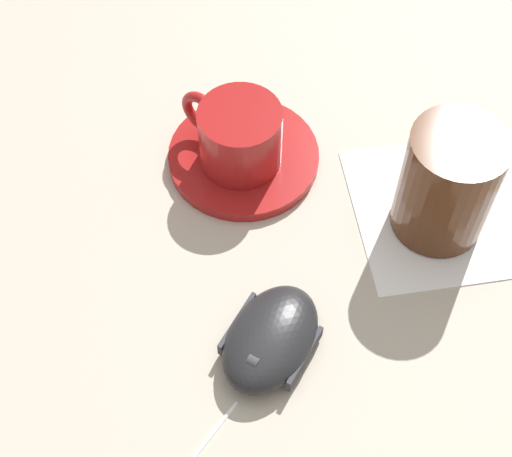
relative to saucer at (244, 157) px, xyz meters
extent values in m
plane|color=#B2A899|center=(-0.09, 0.12, -0.01)|extent=(3.00, 3.00, 0.00)
cylinder|color=maroon|center=(0.00, 0.00, 0.00)|extent=(0.15, 0.15, 0.01)
cylinder|color=maroon|center=(0.00, 0.01, 0.04)|extent=(0.08, 0.08, 0.06)
torus|color=maroon|center=(0.03, -0.03, 0.04)|extent=(0.04, 0.04, 0.05)
ellipsoid|color=black|center=(0.03, 0.20, 0.01)|extent=(0.12, 0.12, 0.03)
cylinder|color=#38383D|center=(0.05, 0.22, 0.02)|extent=(0.01, 0.01, 0.01)
cube|color=#38383D|center=(0.01, 0.22, 0.01)|extent=(0.04, 0.04, 0.02)
cube|color=#38383D|center=(0.05, 0.17, 0.01)|extent=(0.04, 0.04, 0.02)
cylinder|color=white|center=(0.09, 0.25, 0.00)|extent=(0.05, 0.04, 0.00)
sphere|color=white|center=(0.07, 0.24, 0.00)|extent=(0.00, 0.00, 0.00)
cube|color=white|center=(-0.16, 0.11, 0.00)|extent=(0.18, 0.18, 0.00)
cylinder|color=#4C2814|center=(-0.15, 0.12, 0.05)|extent=(0.08, 0.08, 0.11)
camera|label=1|loc=(0.12, 0.46, 0.60)|focal=55.00mm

